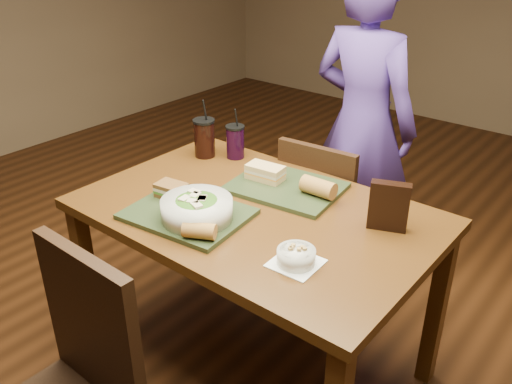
% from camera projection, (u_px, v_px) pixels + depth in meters
% --- Properties ---
extents(ground, '(6.00, 6.00, 0.00)m').
position_uv_depth(ground, '(256.00, 361.00, 2.34)').
color(ground, '#381C0B').
rests_on(ground, ground).
extents(dining_table, '(1.30, 0.85, 0.75)m').
position_uv_depth(dining_table, '(256.00, 230.00, 2.04)').
color(dining_table, '#4A2A0E').
rests_on(dining_table, ground).
extents(chair_far, '(0.40, 0.40, 0.85)m').
position_uv_depth(chair_far, '(324.00, 217.00, 2.51)').
color(chair_far, black).
rests_on(chair_far, ground).
extents(diner, '(0.59, 0.41, 1.57)m').
position_uv_depth(diner, '(363.00, 124.00, 2.71)').
color(diner, '#482E80').
rests_on(diner, ground).
extents(tray_near, '(0.45, 0.37, 0.02)m').
position_uv_depth(tray_near, '(188.00, 214.00, 1.95)').
color(tray_near, '#253119').
rests_on(tray_near, dining_table).
extents(tray_far, '(0.46, 0.37, 0.02)m').
position_uv_depth(tray_far, '(286.00, 187.00, 2.14)').
color(tray_far, '#253119').
rests_on(tray_far, dining_table).
extents(salad_bowl, '(0.25, 0.25, 0.08)m').
position_uv_depth(salad_bowl, '(197.00, 208.00, 1.88)').
color(salad_bowl, silver).
rests_on(salad_bowl, tray_near).
extents(soup_bowl, '(0.15, 0.15, 0.06)m').
position_uv_depth(soup_bowl, '(296.00, 256.00, 1.67)').
color(soup_bowl, white).
rests_on(soup_bowl, dining_table).
extents(sandwich_near, '(0.12, 0.09, 0.05)m').
position_uv_depth(sandwich_near, '(171.00, 190.00, 2.04)').
color(sandwich_near, '#593819').
rests_on(sandwich_near, tray_near).
extents(sandwich_far, '(0.16, 0.10, 0.06)m').
position_uv_depth(sandwich_far, '(265.00, 172.00, 2.17)').
color(sandwich_far, tan).
rests_on(sandwich_far, tray_far).
extents(baguette_near, '(0.12, 0.10, 0.05)m').
position_uv_depth(baguette_near, '(199.00, 231.00, 1.77)').
color(baguette_near, '#AD7533').
rests_on(baguette_near, tray_near).
extents(baguette_far, '(0.14, 0.07, 0.07)m').
position_uv_depth(baguette_far, '(318.00, 187.00, 2.04)').
color(baguette_far, '#AD7533').
rests_on(baguette_far, tray_far).
extents(cup_cola, '(0.10, 0.10, 0.26)m').
position_uv_depth(cup_cola, '(204.00, 138.00, 2.40)').
color(cup_cola, black).
rests_on(cup_cola, dining_table).
extents(cup_berry, '(0.08, 0.08, 0.23)m').
position_uv_depth(cup_berry, '(235.00, 141.00, 2.39)').
color(cup_berry, black).
rests_on(cup_berry, dining_table).
extents(chip_bag, '(0.14, 0.09, 0.17)m').
position_uv_depth(chip_bag, '(389.00, 206.00, 1.83)').
color(chip_bag, black).
rests_on(chip_bag, dining_table).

